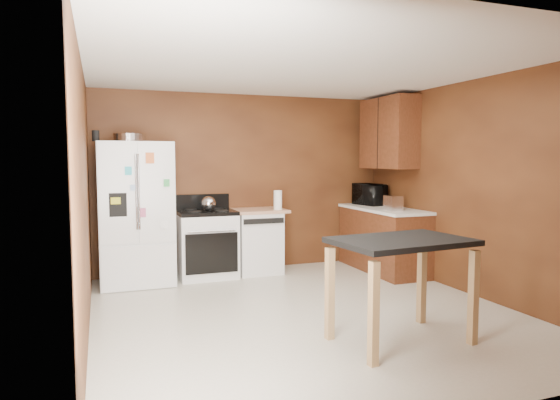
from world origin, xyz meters
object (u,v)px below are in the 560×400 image
microwave (370,195)px  gas_range (207,243)px  paper_towel (278,200)px  dishwasher (257,240)px  toaster (393,203)px  roasting_pan (129,138)px  island (401,255)px  kettle (209,204)px  refrigerator (136,213)px  pen_cup (96,136)px  green_canister (277,204)px

microwave → gas_range: (-2.48, 0.02, -0.58)m
paper_towel → dishwasher: 0.64m
microwave → gas_range: bearing=81.4°
toaster → microwave: microwave is taller
roasting_pan → dishwasher: size_ratio=0.45×
roasting_pan → microwave: (3.45, 0.05, -0.81)m
gas_range → island: 3.16m
roasting_pan → dishwasher: roasting_pan is taller
kettle → toaster: 2.48m
paper_towel → refrigerator: size_ratio=0.15×
roasting_pan → pen_cup: size_ratio=3.06×
pen_cup → roasting_pan: bearing=14.2°
refrigerator → paper_towel: bearing=-1.8°
island → paper_towel: bearing=92.4°
pen_cup → dishwasher: bearing=5.4°
green_canister → refrigerator: bearing=-176.8°
green_canister → dishwasher: size_ratio=0.12×
roasting_pan → paper_towel: size_ratio=1.49×
toaster → paper_towel: bearing=159.9°
pen_cup → microwave: 3.93m
toaster → microwave: bearing=88.9°
microwave → gas_range: microwave is taller
gas_range → island: gas_range is taller
pen_cup → kettle: 1.63m
green_canister → toaster: size_ratio=0.41×
kettle → dishwasher: kettle is taller
green_canister → toaster: bearing=-32.2°
dishwasher → roasting_pan: bearing=-176.8°
paper_towel → toaster: 1.56m
microwave → island: bearing=146.5°
kettle → microwave: bearing=0.9°
kettle → gas_range: bearing=110.6°
roasting_pan → pen_cup: pen_cup is taller
kettle → green_canister: kettle is taller
refrigerator → island: size_ratio=1.49×
kettle → island: 3.10m
kettle → pen_cup: bearing=-175.3°
paper_towel → refrigerator: bearing=178.2°
refrigerator → roasting_pan: bearing=-169.4°
roasting_pan → refrigerator: roasting_pan is taller
roasting_pan → dishwasher: (1.69, 0.10, -1.40)m
microwave → pen_cup: bearing=84.1°
pen_cup → toaster: (3.74, -0.64, -0.87)m
kettle → microwave: microwave is taller
dishwasher → microwave: bearing=-1.5°
kettle → green_canister: 1.01m
pen_cup → paper_towel: bearing=1.2°
pen_cup → island: size_ratio=0.11×
pen_cup → gas_range: bearing=7.2°
island → dishwasher: bearing=97.2°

